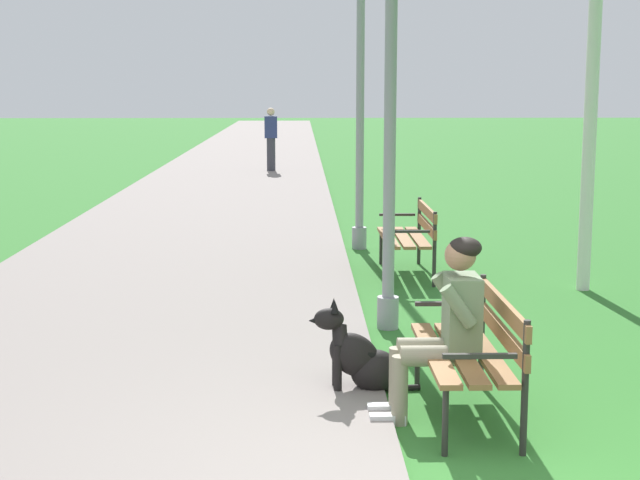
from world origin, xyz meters
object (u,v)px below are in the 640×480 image
(lamp_post_mid, at_px, (360,93))
(pedestrian_distant, at_px, (271,140))
(park_bench_near, at_px, (475,344))
(dog_black, at_px, (361,358))
(lamp_post_near, at_px, (390,87))
(park_bench_mid, at_px, (411,232))
(person_seated_on_near_bench, at_px, (446,321))

(lamp_post_mid, distance_m, pedestrian_distant, 11.80)
(park_bench_near, distance_m, dog_black, 0.94)
(park_bench_near, xyz_separation_m, lamp_post_mid, (-0.36, 6.74, 1.62))
(pedestrian_distant, bearing_deg, park_bench_near, -84.03)
(park_bench_near, relative_size, lamp_post_mid, 0.36)
(lamp_post_near, xyz_separation_m, pedestrian_distant, (-1.56, 15.97, -1.38))
(dog_black, bearing_deg, lamp_post_mid, 86.55)
(park_bench_mid, distance_m, pedestrian_distant, 13.63)
(dog_black, xyz_separation_m, lamp_post_mid, (0.37, 6.20, 1.87))
(park_bench_near, xyz_separation_m, dog_black, (-0.74, 0.54, -0.25))
(park_bench_near, relative_size, park_bench_mid, 1.00)
(lamp_post_near, bearing_deg, park_bench_near, -81.34)
(park_bench_mid, height_order, dog_black, park_bench_mid)
(person_seated_on_near_bench, bearing_deg, lamp_post_near, 93.70)
(park_bench_mid, xyz_separation_m, pedestrian_distant, (-2.06, 13.47, 0.33))
(park_bench_near, bearing_deg, dog_black, 143.88)
(person_seated_on_near_bench, bearing_deg, lamp_post_mid, 91.30)
(person_seated_on_near_bench, xyz_separation_m, lamp_post_mid, (-0.15, 6.78, 1.45))
(park_bench_mid, xyz_separation_m, dog_black, (-0.87, -4.37, -0.25))
(park_bench_near, distance_m, pedestrian_distant, 18.47)
(park_bench_mid, bearing_deg, person_seated_on_near_bench, -94.01)
(park_bench_mid, height_order, person_seated_on_near_bench, person_seated_on_near_bench)
(lamp_post_near, relative_size, lamp_post_mid, 1.04)
(lamp_post_mid, bearing_deg, park_bench_near, -86.93)
(park_bench_mid, relative_size, lamp_post_mid, 0.36)
(park_bench_near, distance_m, person_seated_on_near_bench, 0.27)
(lamp_post_mid, bearing_deg, person_seated_on_near_bench, -88.70)
(person_seated_on_near_bench, bearing_deg, park_bench_near, 10.08)
(person_seated_on_near_bench, bearing_deg, dog_black, 132.64)
(person_seated_on_near_bench, distance_m, pedestrian_distant, 18.49)
(park_bench_mid, height_order, pedestrian_distant, pedestrian_distant)
(park_bench_near, height_order, person_seated_on_near_bench, person_seated_on_near_bench)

